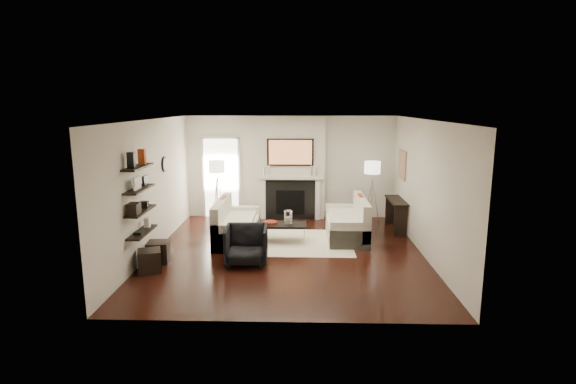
{
  "coord_description": "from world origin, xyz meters",
  "views": [
    {
      "loc": [
        0.27,
        -8.81,
        3.0
      ],
      "look_at": [
        0.0,
        0.6,
        1.15
      ],
      "focal_mm": 28.0,
      "sensor_mm": 36.0,
      "label": 1
    }
  ],
  "objects_px": {
    "loveseat_right_base": "(346,229)",
    "armchair": "(246,243)",
    "ottoman_near": "(158,252)",
    "coffee_table": "(281,225)",
    "lamp_left_shade": "(217,167)",
    "loveseat_left_base": "(237,232)",
    "lamp_right_shade": "(372,167)"
  },
  "relations": [
    {
      "from": "loveseat_left_base",
      "to": "lamp_right_shade",
      "type": "relative_size",
      "value": 4.5
    },
    {
      "from": "coffee_table",
      "to": "lamp_left_shade",
      "type": "distance_m",
      "value": 2.6
    },
    {
      "from": "lamp_right_shade",
      "to": "ottoman_near",
      "type": "xyz_separation_m",
      "value": [
        -4.52,
        -2.91,
        -1.25
      ]
    },
    {
      "from": "armchair",
      "to": "lamp_left_shade",
      "type": "relative_size",
      "value": 2.01
    },
    {
      "from": "coffee_table",
      "to": "armchair",
      "type": "xyz_separation_m",
      "value": [
        -0.61,
        -1.36,
        0.0
      ]
    },
    {
      "from": "armchair",
      "to": "lamp_right_shade",
      "type": "xyz_separation_m",
      "value": [
        2.81,
        2.95,
        1.05
      ]
    },
    {
      "from": "armchair",
      "to": "lamp_right_shade",
      "type": "bearing_deg",
      "value": 44.19
    },
    {
      "from": "loveseat_right_base",
      "to": "lamp_right_shade",
      "type": "xyz_separation_m",
      "value": [
        0.74,
        1.23,
        1.24
      ]
    },
    {
      "from": "loveseat_right_base",
      "to": "lamp_right_shade",
      "type": "relative_size",
      "value": 4.5
    },
    {
      "from": "loveseat_left_base",
      "to": "armchair",
      "type": "height_order",
      "value": "armchair"
    },
    {
      "from": "loveseat_right_base",
      "to": "coffee_table",
      "type": "relative_size",
      "value": 1.64
    },
    {
      "from": "lamp_left_shade",
      "to": "coffee_table",
      "type": "bearing_deg",
      "value": -44.16
    },
    {
      "from": "armchair",
      "to": "lamp_right_shade",
      "type": "height_order",
      "value": "lamp_right_shade"
    },
    {
      "from": "lamp_left_shade",
      "to": "ottoman_near",
      "type": "xyz_separation_m",
      "value": [
        -0.62,
        -2.97,
        -1.25
      ]
    },
    {
      "from": "coffee_table",
      "to": "armchair",
      "type": "relative_size",
      "value": 1.37
    },
    {
      "from": "lamp_left_shade",
      "to": "ottoman_near",
      "type": "relative_size",
      "value": 1.0
    },
    {
      "from": "lamp_right_shade",
      "to": "ottoman_near",
      "type": "relative_size",
      "value": 1.0
    },
    {
      "from": "loveseat_left_base",
      "to": "lamp_left_shade",
      "type": "bearing_deg",
      "value": 114.26
    },
    {
      "from": "loveseat_right_base",
      "to": "armchair",
      "type": "distance_m",
      "value": 2.7
    },
    {
      "from": "loveseat_right_base",
      "to": "lamp_left_shade",
      "type": "xyz_separation_m",
      "value": [
        -3.16,
        1.29,
        1.24
      ]
    },
    {
      "from": "armchair",
      "to": "ottoman_near",
      "type": "height_order",
      "value": "armchair"
    },
    {
      "from": "lamp_left_shade",
      "to": "loveseat_left_base",
      "type": "bearing_deg",
      "value": -65.74
    },
    {
      "from": "loveseat_right_base",
      "to": "ottoman_near",
      "type": "height_order",
      "value": "loveseat_right_base"
    },
    {
      "from": "loveseat_left_base",
      "to": "ottoman_near",
      "type": "xyz_separation_m",
      "value": [
        -1.33,
        -1.39,
        -0.01
      ]
    },
    {
      "from": "loveseat_right_base",
      "to": "ottoman_near",
      "type": "bearing_deg",
      "value": -156.08
    },
    {
      "from": "loveseat_right_base",
      "to": "armchair",
      "type": "height_order",
      "value": "armchair"
    },
    {
      "from": "loveseat_right_base",
      "to": "lamp_left_shade",
      "type": "bearing_deg",
      "value": 157.79
    },
    {
      "from": "coffee_table",
      "to": "ottoman_near",
      "type": "bearing_deg",
      "value": -150.46
    },
    {
      "from": "loveseat_left_base",
      "to": "lamp_right_shade",
      "type": "xyz_separation_m",
      "value": [
        3.19,
        1.52,
        1.24
      ]
    },
    {
      "from": "loveseat_right_base",
      "to": "ottoman_near",
      "type": "relative_size",
      "value": 4.5
    },
    {
      "from": "ottoman_near",
      "to": "lamp_left_shade",
      "type": "bearing_deg",
      "value": 78.21
    },
    {
      "from": "coffee_table",
      "to": "lamp_right_shade",
      "type": "bearing_deg",
      "value": 35.89
    }
  ]
}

